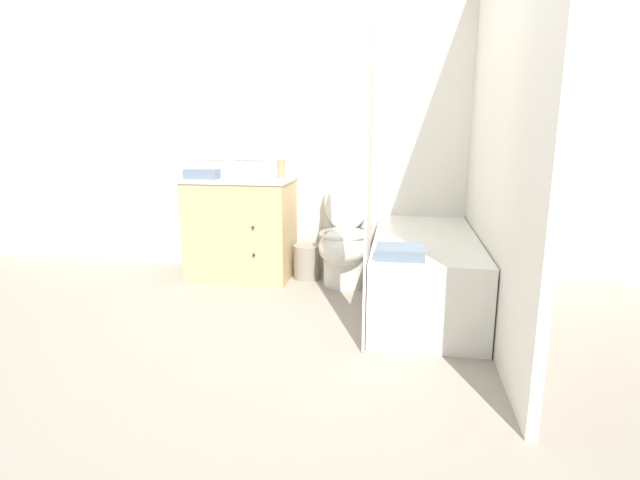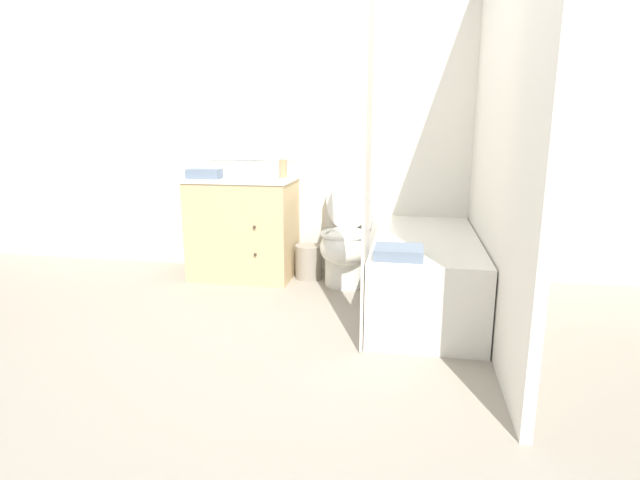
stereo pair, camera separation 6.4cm
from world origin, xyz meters
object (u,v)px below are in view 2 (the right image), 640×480
Objects in this scene: hand_towel_folded at (204,174)px; bath_towel_folded at (399,252)px; vanity_cabinet at (244,226)px; soap_dispenser at (283,168)px; bathtub at (425,272)px; tissue_box at (253,170)px; sink_faucet at (249,171)px; toilet at (346,241)px; wastebasket at (309,262)px.

hand_towel_folded is 1.87m from bath_towel_folded.
hand_towel_folded reaches higher than bath_towel_folded.
vanity_cabinet is 1.73m from bath_towel_folded.
vanity_cabinet is 4.78× the size of soap_dispenser.
bath_towel_folded reaches higher than bathtub.
bath_towel_folded is (1.28, -1.27, -0.34)m from tissue_box.
sink_faucet is 0.06m from tissue_box.
toilet is 4.91× the size of soap_dispenser.
vanity_cabinet is 0.49m from sink_faucet.
soap_dispenser reaches higher than bathtub.
tissue_box is (0.04, -0.03, 0.01)m from sink_faucet.
tissue_box is (-0.84, 0.22, 0.53)m from toilet.
hand_towel_folded is at bearing -174.79° from toilet.
sink_faucet is at bearing 142.84° from tissue_box.
tissue_box is at bearing 153.21° from soap_dispenser.
hand_towel_folded reaches higher than bathtub.
sink_faucet is 0.51× the size of bath_towel_folded.
wastebasket is at bearing 150.27° from bathtub.
sink_faucet is 0.79× the size of soap_dispenser.
wastebasket is 0.81m from soap_dispenser.
toilet is 3.17× the size of bath_towel_folded.
toilet is at bearing 144.35° from bathtub.
tissue_box is at bearing 165.04° from toilet.
vanity_cabinet reaches higher than bathtub.
bathtub is 1.89m from hand_towel_folded.
vanity_cabinet is at bearing 175.51° from toilet.
bathtub is 5.68× the size of bath_towel_folded.
tissue_box is (0.04, 0.15, 0.46)m from vanity_cabinet.
toilet is (0.88, -0.07, -0.08)m from vanity_cabinet.
hand_towel_folded is (-1.13, -0.10, 0.53)m from toilet.
soap_dispenser reaches higher than vanity_cabinet.
sink_faucet is 0.40m from soap_dispenser.
tissue_box is 0.74× the size of soap_dispenser.
bathtub is 5.58× the size of wastebasket.
bathtub is at bearing -18.82° from vanity_cabinet.
hand_towel_folded is at bearing 149.10° from bath_towel_folded.
toilet reaches higher than wastebasket.
sink_faucet reaches higher than tissue_box.
toilet is 0.40m from wastebasket.
vanity_cabinet is 3.20× the size of hand_towel_folded.
bath_towel_folded is (0.97, -1.12, -0.38)m from soap_dispenser.
tissue_box is 0.49× the size of hand_towel_folded.
sink_faucet is 1.76m from bathtub.
soap_dispenser reaches higher than wastebasket.
sink_faucet is 0.94m from wastebasket.
toilet is at bearing -14.96° from tissue_box.
bathtub is (0.61, -0.44, -0.10)m from toilet.
bath_towel_folded is (0.77, -1.14, 0.41)m from wastebasket.
hand_towel_folded reaches higher than toilet.
toilet reaches higher than bath_towel_folded.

